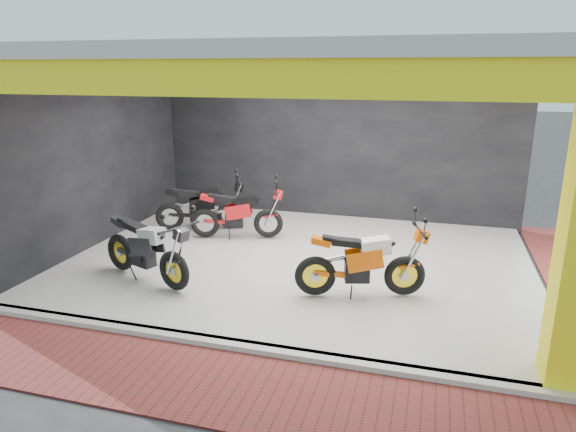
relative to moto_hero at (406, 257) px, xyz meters
name	(u,v)px	position (x,y,z in m)	size (l,w,h in m)	color
ground	(264,314)	(-1.90, -0.94, -0.73)	(80.00, 80.00, 0.00)	#2D2D30
showroom_floor	(299,262)	(-1.90, 1.06, -0.68)	(8.00, 6.00, 0.10)	silver
showroom_ceiling	(301,55)	(-1.90, 1.06, 2.87)	(8.40, 6.40, 0.20)	beige
back_wall	(334,144)	(-1.90, 4.16, 1.02)	(8.20, 0.20, 3.50)	black
left_wall	(93,158)	(-6.00, 1.06, 1.02)	(0.20, 6.20, 3.50)	black
header_beam_front	(231,78)	(-1.90, -1.94, 2.57)	(8.40, 0.30, 0.40)	#FFF215
header_beam_right	(574,76)	(2.10, 1.06, 2.57)	(0.30, 6.40, 0.40)	#FFF215
floor_kerb	(238,346)	(-1.90, -1.96, -0.68)	(8.00, 0.20, 0.10)	silver
paver_front	(213,384)	(-1.90, -2.74, -0.71)	(9.00, 1.40, 0.03)	maroon
moto_hero	(406,257)	(0.00, 0.00, 0.00)	(2.06, 0.76, 1.26)	#E65909
moto_row_a	(173,252)	(-3.39, -0.78, 0.01)	(2.08, 0.77, 1.27)	black
moto_row_b	(268,210)	(-2.79, 2.03, -0.03)	(1.96, 0.73, 1.20)	red
moto_row_d	(230,202)	(-3.78, 2.43, -0.03)	(1.94, 0.72, 1.19)	black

